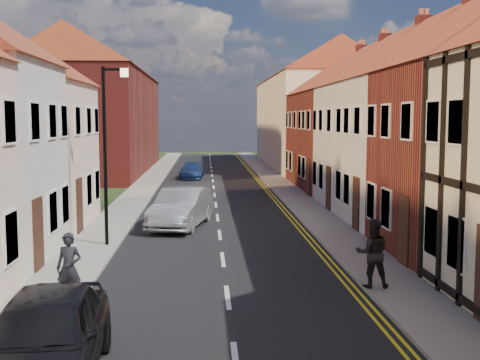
{
  "coord_description": "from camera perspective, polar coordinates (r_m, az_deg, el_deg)",
  "views": [
    {
      "loc": [
        -0.53,
        -0.41,
        4.39
      ],
      "look_at": [
        0.84,
        23.23,
        1.98
      ],
      "focal_mm": 45.0,
      "sensor_mm": 36.0,
      "label": 1
    }
  ],
  "objects": [
    {
      "name": "block_left_far",
      "position": [
        51.18,
        -13.28,
        6.68
      ],
      "size": [
        8.3,
        24.2,
        10.5
      ],
      "color": "maroon",
      "rests_on": "ground"
    },
    {
      "name": "pedestrian_left",
      "position": [
        14.63,
        -15.9,
        -8.03
      ],
      "size": [
        0.66,
        0.5,
        1.65
      ],
      "primitive_type": "imported",
      "rotation": [
        0.0,
        0.0,
        -0.18
      ],
      "color": "black",
      "rests_on": "pavement_left"
    },
    {
      "name": "car_near",
      "position": [
        10.77,
        -18.03,
        -14.03
      ],
      "size": [
        2.07,
        4.69,
        1.57
      ],
      "primitive_type": "imported",
      "rotation": [
        0.0,
        0.0,
        0.05
      ],
      "color": "black",
      "rests_on": "ground"
    },
    {
      "name": "cottage_r_white_far",
      "position": [
        36.08,
        12.55,
        5.83
      ],
      "size": [
        8.3,
        5.2,
        9.0
      ],
      "color": "maroon",
      "rests_on": "ground"
    },
    {
      "name": "cottage_r_cream_far",
      "position": [
        41.3,
        10.5,
        5.84
      ],
      "size": [
        8.3,
        6.0,
        9.0
      ],
      "color": "maroon",
      "rests_on": "ground"
    },
    {
      "name": "car_mid",
      "position": [
        24.51,
        -5.56,
        -2.65
      ],
      "size": [
        2.69,
        5.06,
        1.58
      ],
      "primitive_type": "imported",
      "rotation": [
        0.0,
        0.0,
        -0.22
      ],
      "color": "#929498",
      "rests_on": "ground"
    },
    {
      "name": "cottage_r_cream_mid",
      "position": [
        25.85,
        19.12,
        5.7
      ],
      "size": [
        8.3,
        5.2,
        9.0
      ],
      "color": "white",
      "rests_on": "ground"
    },
    {
      "name": "pavement_right",
      "position": [
        31.11,
        5.83,
        -2.21
      ],
      "size": [
        1.8,
        90.0,
        0.12
      ],
      "primitive_type": "cube",
      "color": "#AEA69E",
      "rests_on": "ground"
    },
    {
      "name": "road",
      "position": [
        30.73,
        -2.3,
        -2.38
      ],
      "size": [
        7.0,
        90.0,
        0.02
      ],
      "primitive_type": "cube",
      "color": "black",
      "rests_on": "ground"
    },
    {
      "name": "pedestrian_right",
      "position": [
        15.72,
        12.45,
        -6.78
      ],
      "size": [
        0.92,
        0.76,
        1.75
      ],
      "primitive_type": "imported",
      "rotation": [
        0.0,
        0.0,
        3.03
      ],
      "color": "black",
      "rests_on": "pavement_right"
    },
    {
      "name": "pavement_left",
      "position": [
        30.96,
        -10.48,
        -2.31
      ],
      "size": [
        1.8,
        90.0,
        0.12
      ],
      "primitive_type": "cube",
      "color": "#AEA69E",
      "rests_on": "ground"
    },
    {
      "name": "block_right_far",
      "position": [
        56.29,
        6.78,
        6.7
      ],
      "size": [
        8.3,
        24.2,
        10.5
      ],
      "color": "beige",
      "rests_on": "ground"
    },
    {
      "name": "lamppost",
      "position": [
        20.69,
        -12.47,
        3.33
      ],
      "size": [
        0.88,
        0.15,
        6.0
      ],
      "color": "black",
      "rests_on": "pavement_left"
    },
    {
      "name": "car_far",
      "position": [
        44.42,
        -4.6,
        0.88
      ],
      "size": [
        1.87,
        4.07,
        1.15
      ],
      "primitive_type": "imported",
      "rotation": [
        0.0,
        0.0,
        -0.07
      ],
      "color": "navy",
      "rests_on": "ground"
    },
    {
      "name": "cottage_r_pink",
      "position": [
        30.91,
        15.29,
        5.77
      ],
      "size": [
        8.3,
        6.0,
        9.0
      ],
      "color": "white",
      "rests_on": "ground"
    }
  ]
}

